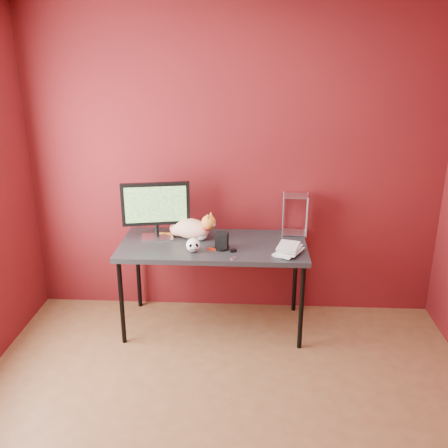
# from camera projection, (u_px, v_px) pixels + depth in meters

# --- Properties ---
(room) EXTENTS (3.52, 3.52, 2.61)m
(room) POSITION_uv_depth(u_px,v_px,m) (221.00, 216.00, 2.49)
(room) COLOR brown
(room) RESTS_ON ground
(desk) EXTENTS (1.50, 0.70, 0.75)m
(desk) POSITION_uv_depth(u_px,v_px,m) (213.00, 249.00, 4.03)
(desk) COLOR black
(desk) RESTS_ON ground
(monitor) EXTENTS (0.55, 0.22, 0.48)m
(monitor) POSITION_uv_depth(u_px,v_px,m) (156.00, 208.00, 4.03)
(monitor) COLOR #AAA9AE
(monitor) RESTS_ON desk
(cat) EXTENTS (0.51, 0.32, 0.25)m
(cat) POSITION_uv_depth(u_px,v_px,m) (190.00, 228.00, 4.11)
(cat) COLOR #D3572C
(cat) RESTS_ON desk
(skull_mug) EXTENTS (0.11, 0.11, 0.11)m
(skull_mug) POSITION_uv_depth(u_px,v_px,m) (193.00, 245.00, 3.84)
(skull_mug) COLOR white
(skull_mug) RESTS_ON desk
(speaker) EXTENTS (0.12, 0.12, 0.13)m
(speaker) POSITION_uv_depth(u_px,v_px,m) (222.00, 242.00, 3.89)
(speaker) COLOR black
(speaker) RESTS_ON desk
(book_stack) EXTENTS (0.24, 0.26, 0.82)m
(book_stack) POSITION_uv_depth(u_px,v_px,m) (282.00, 201.00, 3.72)
(book_stack) COLOR beige
(book_stack) RESTS_ON desk
(wire_rack) EXTENTS (0.21, 0.18, 0.34)m
(wire_rack) POSITION_uv_depth(u_px,v_px,m) (295.00, 214.00, 4.18)
(wire_rack) COLOR #AAA9AE
(wire_rack) RESTS_ON desk
(pocket_knife) EXTENTS (0.08, 0.04, 0.01)m
(pocket_knife) POSITION_uv_depth(u_px,v_px,m) (212.00, 249.00, 3.88)
(pocket_knife) COLOR #AA200D
(pocket_knife) RESTS_ON desk
(black_gadget) EXTENTS (0.05, 0.05, 0.02)m
(black_gadget) POSITION_uv_depth(u_px,v_px,m) (233.00, 251.00, 3.85)
(black_gadget) COLOR black
(black_gadget) RESTS_ON desk
(washer) EXTENTS (0.05, 0.05, 0.00)m
(washer) POSITION_uv_depth(u_px,v_px,m) (233.00, 258.00, 3.73)
(washer) COLOR #AAA9AE
(washer) RESTS_ON desk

